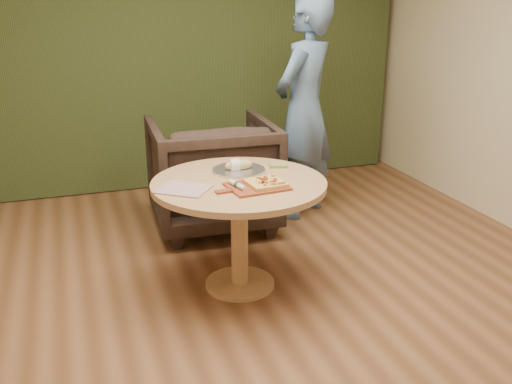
{
  "coord_description": "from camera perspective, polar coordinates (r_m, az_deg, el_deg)",
  "views": [
    {
      "loc": [
        -0.97,
        -2.72,
        1.89
      ],
      "look_at": [
        0.03,
        0.25,
        0.79
      ],
      "focal_mm": 40.0,
      "sensor_mm": 36.0,
      "label": 1
    }
  ],
  "objects": [
    {
      "name": "person_standing",
      "position": [
        4.92,
        4.82,
        8.27
      ],
      "size": [
        0.83,
        0.78,
        1.89
      ],
      "primitive_type": "imported",
      "rotation": [
        0.0,
        0.0,
        3.8
      ],
      "color": "slate",
      "rests_on": "ground"
    },
    {
      "name": "newspaper",
      "position": [
        3.5,
        -7.27,
        0.29
      ],
      "size": [
        0.39,
        0.38,
        0.01
      ],
      "primitive_type": "cube",
      "rotation": [
        0.0,
        0.0,
        -0.63
      ],
      "color": "beige",
      "rests_on": "pedestal_table"
    },
    {
      "name": "cutlery_roll",
      "position": [
        3.47,
        -1.9,
        0.73
      ],
      "size": [
        0.07,
        0.2,
        0.03
      ],
      "rotation": [
        0.0,
        0.0,
        0.25
      ],
      "color": "silver",
      "rests_on": "pizza_paddle"
    },
    {
      "name": "pizza_paddle",
      "position": [
        3.5,
        -0.05,
        0.52
      ],
      "size": [
        0.46,
        0.31,
        0.01
      ],
      "rotation": [
        0.0,
        0.0,
        0.1
      ],
      "color": "brown",
      "rests_on": "pedestal_table"
    },
    {
      "name": "room_shell",
      "position": [
        2.93,
        0.97,
        9.77
      ],
      "size": [
        5.04,
        6.04,
        2.84
      ],
      "color": "brown",
      "rests_on": "ground"
    },
    {
      "name": "green_packet",
      "position": [
        3.94,
        2.25,
        2.71
      ],
      "size": [
        0.14,
        0.13,
        0.02
      ],
      "primitive_type": "cube",
      "rotation": [
        0.0,
        0.0,
        -0.29
      ],
      "color": "olive",
      "rests_on": "pedestal_table"
    },
    {
      "name": "flatbread_pizza",
      "position": [
        3.51,
        1.0,
        0.92
      ],
      "size": [
        0.24,
        0.24,
        0.04
      ],
      "rotation": [
        0.0,
        0.0,
        0.1
      ],
      "color": "#E3B658",
      "rests_on": "pizza_paddle"
    },
    {
      "name": "serving_tray",
      "position": [
        3.84,
        -1.74,
        2.2
      ],
      "size": [
        0.36,
        0.36,
        0.02
      ],
      "color": "silver",
      "rests_on": "pedestal_table"
    },
    {
      "name": "curtain",
      "position": [
        5.73,
        -9.13,
        14.25
      ],
      "size": [
        4.8,
        0.14,
        2.78
      ],
      "primitive_type": "cube",
      "color": "#283518",
      "rests_on": "ground"
    },
    {
      "name": "pedestal_table",
      "position": [
        3.68,
        -1.7,
        -0.97
      ],
      "size": [
        1.12,
        1.12,
        0.75
      ],
      "rotation": [
        0.0,
        0.0,
        -0.06
      ],
      "color": "tan",
      "rests_on": "ground"
    },
    {
      "name": "bread_roll",
      "position": [
        3.82,
        -1.87,
        2.71
      ],
      "size": [
        0.19,
        0.09,
        0.09
      ],
      "color": "tan",
      "rests_on": "serving_tray"
    },
    {
      "name": "armchair",
      "position": [
        4.76,
        -4.42,
        2.42
      ],
      "size": [
        1.03,
        0.97,
        1.01
      ],
      "primitive_type": "imported",
      "rotation": [
        0.0,
        0.0,
        3.1
      ],
      "color": "black",
      "rests_on": "ground"
    }
  ]
}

